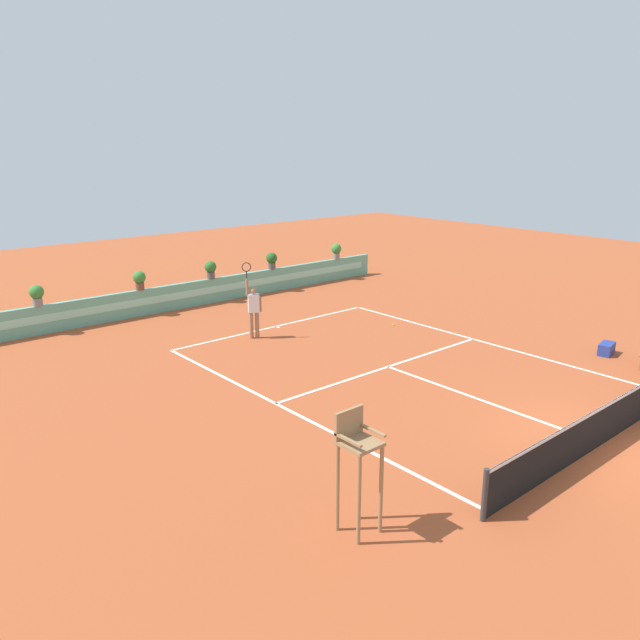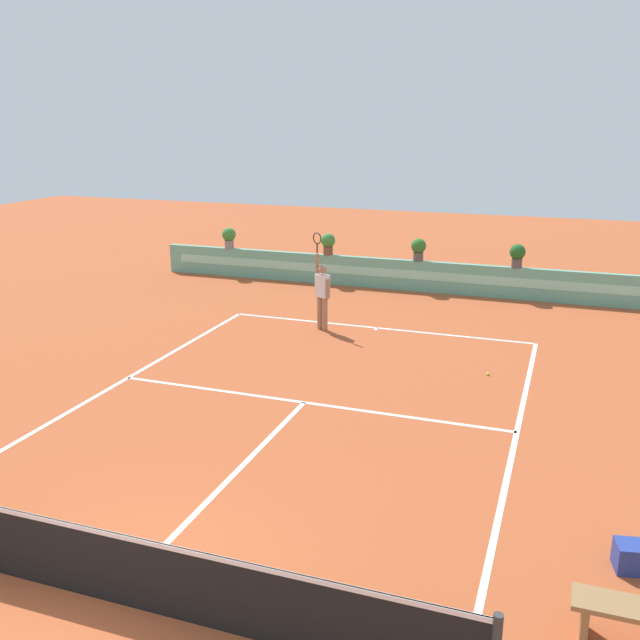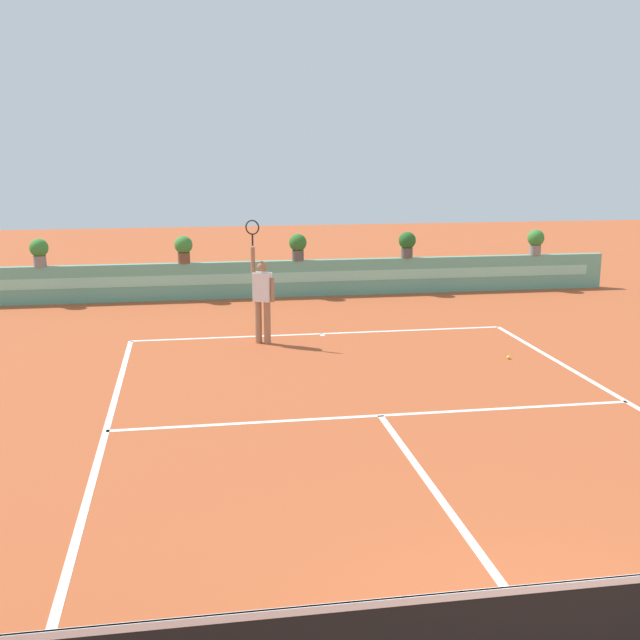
% 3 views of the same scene
% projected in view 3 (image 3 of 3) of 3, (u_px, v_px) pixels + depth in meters
% --- Properties ---
extents(ground_plane, '(60.00, 60.00, 0.00)m').
position_uv_depth(ground_plane, '(387.00, 425.00, 11.81)').
color(ground_plane, '#A84C28').
extents(court_lines, '(8.32, 11.94, 0.01)m').
position_uv_depth(court_lines, '(376.00, 409.00, 12.50)').
color(court_lines, white).
rests_on(court_lines, ground).
extents(net, '(8.92, 0.10, 1.00)m').
position_uv_depth(net, '(585.00, 632.00, 5.92)').
color(net, '#333333').
rests_on(net, ground).
extents(back_wall_barrier, '(18.00, 0.21, 1.00)m').
position_uv_depth(back_wall_barrier, '(294.00, 278.00, 21.71)').
color(back_wall_barrier, '#60A88E').
rests_on(back_wall_barrier, ground).
extents(tennis_player, '(0.56, 0.36, 2.58)m').
position_uv_depth(tennis_player, '(262.00, 294.00, 16.45)').
color(tennis_player, '#9E7051').
rests_on(tennis_player, ground).
extents(tennis_ball_near_baseline, '(0.07, 0.07, 0.07)m').
position_uv_depth(tennis_ball_near_baseline, '(509.00, 357.00, 15.42)').
color(tennis_ball_near_baseline, '#CCE033').
rests_on(tennis_ball_near_baseline, ground).
extents(potted_plant_left, '(0.48, 0.48, 0.72)m').
position_uv_depth(potted_plant_left, '(184.00, 248.00, 21.04)').
color(potted_plant_left, brown).
rests_on(potted_plant_left, back_wall_barrier).
extents(potted_plant_far_left, '(0.48, 0.48, 0.72)m').
position_uv_depth(potted_plant_far_left, '(39.00, 251.00, 20.45)').
color(potted_plant_far_left, gray).
rests_on(potted_plant_far_left, back_wall_barrier).
extents(potted_plant_centre, '(0.48, 0.48, 0.72)m').
position_uv_depth(potted_plant_centre, '(298.00, 245.00, 21.53)').
color(potted_plant_centre, '#514C47').
rests_on(potted_plant_centre, back_wall_barrier).
extents(potted_plant_right, '(0.48, 0.48, 0.72)m').
position_uv_depth(potted_plant_right, '(407.00, 243.00, 22.03)').
color(potted_plant_right, '#514C47').
rests_on(potted_plant_right, back_wall_barrier).
extents(potted_plant_far_right, '(0.48, 0.48, 0.72)m').
position_uv_depth(potted_plant_far_right, '(536.00, 240.00, 22.64)').
color(potted_plant_far_right, gray).
rests_on(potted_plant_far_right, back_wall_barrier).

